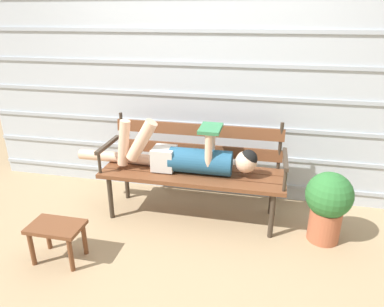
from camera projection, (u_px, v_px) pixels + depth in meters
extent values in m
plane|color=tan|center=(187.00, 227.00, 3.12)|extent=(12.00, 12.00, 0.00)
cube|color=#B2BCC6|center=(204.00, 79.00, 3.35)|extent=(4.75, 0.06, 2.38)
cube|color=#A3ADB7|center=(202.00, 178.00, 3.71)|extent=(4.75, 0.02, 0.04)
cube|color=#A3ADB7|center=(202.00, 152.00, 3.60)|extent=(4.75, 0.02, 0.04)
cube|color=#A3ADB7|center=(203.00, 125.00, 3.48)|extent=(4.75, 0.02, 0.04)
cube|color=#A3ADB7|center=(203.00, 95.00, 3.37)|extent=(4.75, 0.02, 0.04)
cube|color=#A3ADB7|center=(204.00, 64.00, 3.26)|extent=(4.75, 0.02, 0.04)
cube|color=#A3ADB7|center=(204.00, 31.00, 3.15)|extent=(4.75, 0.02, 0.04)
cube|color=brown|center=(188.00, 182.00, 2.99)|extent=(1.65, 0.15, 0.04)
cube|color=brown|center=(192.00, 174.00, 3.14)|extent=(1.65, 0.15, 0.04)
cube|color=brown|center=(196.00, 166.00, 3.29)|extent=(1.65, 0.15, 0.04)
cube|color=brown|center=(197.00, 150.00, 3.31)|extent=(1.58, 0.05, 0.11)
cube|color=brown|center=(198.00, 130.00, 3.23)|extent=(1.58, 0.05, 0.11)
cylinder|color=#382D23|center=(122.00, 134.00, 3.42)|extent=(0.03, 0.03, 0.44)
cylinder|color=#382D23|center=(280.00, 146.00, 3.12)|extent=(0.03, 0.03, 0.44)
cylinder|color=#382D23|center=(111.00, 198.00, 3.19)|extent=(0.04, 0.04, 0.42)
cylinder|color=#382D23|center=(272.00, 216.00, 2.90)|extent=(0.04, 0.04, 0.42)
cylinder|color=#382D23|center=(127.00, 180.00, 3.54)|extent=(0.04, 0.04, 0.42)
cylinder|color=#382D23|center=(272.00, 194.00, 3.25)|extent=(0.04, 0.04, 0.42)
cube|color=#382D23|center=(108.00, 145.00, 3.21)|extent=(0.04, 0.47, 0.03)
cylinder|color=#382D23|center=(99.00, 163.00, 3.08)|extent=(0.03, 0.03, 0.20)
cube|color=#382D23|center=(285.00, 159.00, 2.90)|extent=(0.04, 0.47, 0.03)
cylinder|color=#382D23|center=(285.00, 180.00, 2.76)|extent=(0.03, 0.03, 0.20)
cylinder|color=#23567A|center=(201.00, 161.00, 3.07)|extent=(0.55, 0.22, 0.22)
cube|color=silver|center=(164.00, 158.00, 3.14)|extent=(0.20, 0.21, 0.20)
sphere|color=beige|center=(246.00, 162.00, 2.98)|extent=(0.19, 0.19, 0.19)
sphere|color=black|center=(248.00, 159.00, 2.97)|extent=(0.16, 0.16, 0.16)
cylinder|color=beige|center=(142.00, 141.00, 3.06)|extent=(0.30, 0.11, 0.41)
cylinder|color=beige|center=(124.00, 143.00, 3.10)|extent=(0.15, 0.09, 0.43)
cylinder|color=beige|center=(118.00, 157.00, 3.31)|extent=(0.79, 0.10, 0.10)
cylinder|color=beige|center=(209.00, 150.00, 2.93)|extent=(0.06, 0.06, 0.30)
cylinder|color=beige|center=(212.00, 143.00, 3.07)|extent=(0.06, 0.06, 0.30)
cube|color=#337A4C|center=(211.00, 129.00, 2.94)|extent=(0.19, 0.26, 0.04)
cube|color=brown|center=(56.00, 227.00, 2.61)|extent=(0.40, 0.25, 0.03)
cylinder|color=brown|center=(32.00, 249.00, 2.60)|extent=(0.04, 0.04, 0.28)
cylinder|color=brown|center=(71.00, 255.00, 2.54)|extent=(0.04, 0.04, 0.28)
cylinder|color=brown|center=(48.00, 234.00, 2.79)|extent=(0.04, 0.04, 0.28)
cylinder|color=brown|center=(84.00, 239.00, 2.72)|extent=(0.04, 0.04, 0.28)
cylinder|color=#AD5B3D|center=(324.00, 225.00, 2.90)|extent=(0.26, 0.26, 0.28)
sphere|color=#2D7033|center=(329.00, 195.00, 2.80)|extent=(0.38, 0.38, 0.38)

